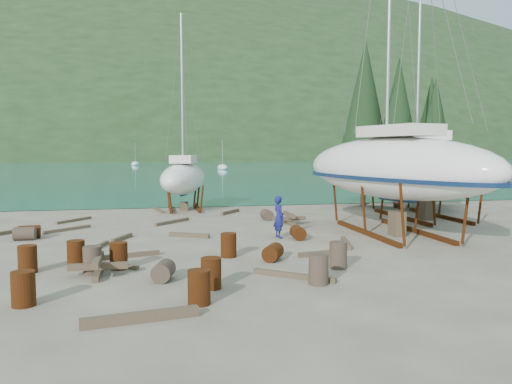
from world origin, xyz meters
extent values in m
plane|color=#625B4D|center=(0.00, 0.00, 0.00)|extent=(600.00, 600.00, 0.00)
plane|color=#187974|center=(0.00, 315.00, 0.01)|extent=(700.00, 700.00, 0.00)
ellipsoid|color=#1E3118|center=(0.00, 320.00, 0.00)|extent=(800.00, 360.00, 110.00)
cube|color=beige|center=(-60.00, 190.00, 2.00)|extent=(6.00, 5.00, 4.00)
cube|color=#A54C2D|center=(-60.00, 190.00, 4.80)|extent=(6.60, 5.60, 1.60)
cube|color=beige|center=(-20.00, 190.00, 2.00)|extent=(6.00, 5.00, 4.00)
cube|color=#A54C2D|center=(-20.00, 190.00, 4.80)|extent=(6.60, 5.60, 1.60)
cube|color=beige|center=(30.00, 190.00, 2.00)|extent=(6.00, 5.00, 4.00)
cube|color=#A54C2D|center=(30.00, 190.00, 4.80)|extent=(6.60, 5.60, 1.60)
cylinder|color=black|center=(12.50, 12.00, 0.80)|extent=(0.36, 0.36, 1.60)
cone|color=black|center=(12.50, 12.00, 5.80)|extent=(3.60, 3.60, 8.40)
cylinder|color=black|center=(14.00, 10.00, 0.68)|extent=(0.36, 0.36, 1.36)
cone|color=black|center=(14.00, 10.00, 4.93)|extent=(3.06, 3.06, 7.14)
cylinder|color=black|center=(11.00, 14.00, 0.92)|extent=(0.36, 0.36, 1.84)
cone|color=black|center=(11.00, 14.00, 6.67)|extent=(4.14, 4.14, 9.66)
cylinder|color=black|center=(15.50, 13.00, 0.72)|extent=(0.36, 0.36, 1.44)
cone|color=black|center=(15.50, 13.00, 5.22)|extent=(3.24, 3.24, 7.56)
ellipsoid|color=white|center=(10.00, 80.00, 0.38)|extent=(2.00, 5.00, 1.40)
cylinder|color=silver|center=(10.00, 80.00, 3.23)|extent=(0.08, 0.08, 5.00)
ellipsoid|color=white|center=(-8.00, 110.00, 0.38)|extent=(2.00, 5.00, 1.40)
cylinder|color=silver|center=(-8.00, 110.00, 3.23)|extent=(0.08, 0.08, 5.00)
ellipsoid|color=white|center=(7.32, 2.48, 3.06)|extent=(6.55, 12.75, 2.86)
cube|color=#0C1D3C|center=(7.32, 1.87, 2.08)|extent=(0.80, 2.19, 1.00)
cube|color=silver|center=(7.32, 1.87, 4.74)|extent=(2.83, 4.05, 0.50)
cube|color=#532C0E|center=(6.07, 2.48, 0.10)|extent=(0.18, 6.73, 0.20)
cube|color=#532C0E|center=(8.57, 2.48, 0.10)|extent=(0.18, 6.73, 0.20)
cube|color=brown|center=(7.32, 1.87, 0.57)|extent=(0.50, 0.80, 1.13)
ellipsoid|color=white|center=(11.45, 7.07, 3.01)|extent=(7.62, 12.25, 2.80)
cube|color=#0C1D3C|center=(11.45, 6.48, 2.06)|extent=(1.03, 2.07, 1.00)
cube|color=silver|center=(11.45, 6.48, 4.66)|extent=(3.08, 4.00, 0.50)
cylinder|color=silver|center=(11.45, 7.66, 11.60)|extent=(0.14, 0.14, 14.19)
cube|color=#532C0E|center=(10.24, 7.07, 0.10)|extent=(0.18, 6.51, 0.20)
cube|color=#532C0E|center=(12.65, 7.07, 0.10)|extent=(0.18, 6.51, 0.20)
cube|color=brown|center=(11.45, 6.48, 0.56)|extent=(0.50, 0.80, 1.11)
ellipsoid|color=white|center=(-1.56, 14.00, 2.03)|extent=(4.40, 8.28, 2.03)
cube|color=#0C1D3C|center=(-1.56, 13.60, 1.47)|extent=(0.60, 1.44, 1.00)
cube|color=silver|center=(-1.56, 13.60, 3.30)|extent=(1.92, 2.64, 0.50)
cylinder|color=silver|center=(-1.56, 14.40, 7.90)|extent=(0.14, 0.14, 9.49)
cube|color=#532C0E|center=(-2.43, 14.00, 0.10)|extent=(0.18, 4.35, 0.20)
cube|color=#532C0E|center=(-0.69, 14.00, 0.10)|extent=(0.18, 4.35, 0.20)
cube|color=brown|center=(-1.56, 13.60, 0.26)|extent=(0.50, 0.80, 0.52)
imported|color=navy|center=(1.95, 2.46, 0.94)|extent=(0.58, 0.76, 1.87)
cylinder|color=#532C0E|center=(-7.41, -2.10, 0.44)|extent=(0.58, 0.58, 0.88)
cylinder|color=#2D2823|center=(-3.21, -3.90, 0.29)|extent=(0.77, 0.99, 0.58)
cylinder|color=#532C0E|center=(-8.87, 4.53, 0.29)|extent=(0.94, 0.68, 0.58)
cylinder|color=#532C0E|center=(-2.38, -6.44, 0.44)|extent=(0.58, 0.58, 0.88)
cylinder|color=#2D2823|center=(1.19, -5.23, 0.44)|extent=(0.58, 0.58, 0.88)
cylinder|color=#532C0E|center=(2.68, 1.94, 0.29)|extent=(0.64, 0.92, 0.58)
cylinder|color=#532C0E|center=(-1.92, -5.06, 0.44)|extent=(0.58, 0.58, 0.88)
cylinder|color=#532C0E|center=(-6.04, -1.49, 0.44)|extent=(0.58, 0.58, 0.88)
cylinder|color=#532C0E|center=(-4.62, -2.13, 0.44)|extent=(0.58, 0.58, 0.88)
cylinder|color=#2D2823|center=(2.69, 8.10, 0.29)|extent=(0.61, 0.90, 0.58)
cylinder|color=#532C0E|center=(0.62, -1.93, 0.29)|extent=(0.94, 1.05, 0.58)
cylinder|color=#532C0E|center=(-6.69, -5.69, 0.44)|extent=(0.58, 0.58, 0.88)
cylinder|color=#532C0E|center=(-0.83, -1.04, 0.44)|extent=(0.58, 0.58, 0.88)
cylinder|color=#2D2823|center=(-8.96, 4.09, 0.29)|extent=(0.89, 0.60, 0.58)
cylinder|color=#2D2823|center=(-5.39, -2.65, 0.44)|extent=(0.58, 0.58, 0.88)
cylinder|color=#2D2823|center=(2.46, -3.48, 0.44)|extent=(0.58, 0.58, 0.88)
cube|color=brown|center=(-7.75, 9.58, 0.07)|extent=(1.59, 2.05, 0.14)
cube|color=brown|center=(4.20, 0.21, 0.10)|extent=(0.74, 2.06, 0.19)
cube|color=brown|center=(-9.28, 6.15, 0.09)|extent=(0.27, 2.20, 0.19)
cube|color=brown|center=(-5.18, -1.59, 0.07)|extent=(2.44, 1.77, 0.15)
cube|color=brown|center=(-4.85, 3.33, 0.09)|extent=(0.84, 1.63, 0.17)
cube|color=brown|center=(0.67, -4.43, 0.08)|extent=(2.19, 1.82, 0.16)
cube|color=brown|center=(1.10, 11.28, 0.10)|extent=(1.42, 1.80, 0.19)
cube|color=brown|center=(2.51, -1.51, 0.09)|extent=(1.75, 0.47, 0.17)
cube|color=brown|center=(-1.95, 3.41, 0.09)|extent=(1.78, 1.06, 0.19)
cube|color=brown|center=(-3.24, 13.45, 0.08)|extent=(0.64, 2.43, 0.15)
cube|color=brown|center=(-2.53, 7.85, 0.08)|extent=(1.90, 2.05, 0.16)
cube|color=brown|center=(-5.77, 1.14, 0.08)|extent=(0.92, 2.68, 0.15)
cube|color=brown|center=(-4.47, -0.43, 0.08)|extent=(2.38, 0.81, 0.17)
cube|color=brown|center=(-7.58, 6.37, 0.07)|extent=(1.95, 1.87, 0.15)
cube|color=brown|center=(-3.79, -7.48, 0.11)|extent=(2.66, 0.68, 0.23)
cube|color=brown|center=(-10.21, 5.82, 0.08)|extent=(1.59, 1.98, 0.16)
cube|color=brown|center=(-5.19, -2.94, 0.10)|extent=(0.20, 1.80, 0.20)
cube|color=brown|center=(-5.19, -2.94, 0.30)|extent=(1.80, 0.20, 0.20)
cube|color=brown|center=(-5.19, -2.94, 0.50)|extent=(0.20, 1.80, 0.20)
cube|color=brown|center=(3.47, 6.29, 0.10)|extent=(0.20, 1.80, 0.20)
cube|color=brown|center=(3.47, 6.29, 0.30)|extent=(1.80, 0.20, 0.20)
cube|color=brown|center=(3.47, 6.29, 0.50)|extent=(0.20, 1.80, 0.20)
camera|label=1|loc=(-3.44, -18.78, 3.89)|focal=35.00mm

